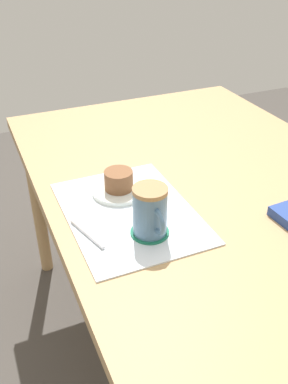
{
  "coord_description": "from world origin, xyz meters",
  "views": [
    {
      "loc": [
        0.87,
        -0.57,
        1.31
      ],
      "look_at": [
        0.06,
        -0.23,
        0.75
      ],
      "focal_mm": 40.0,
      "sensor_mm": 36.0,
      "label": 1
    }
  ],
  "objects_px": {
    "pastry_plate": "(119,190)",
    "pastry": "(119,180)",
    "dining_table": "(209,199)",
    "coffee_mug": "(150,211)"
  },
  "relations": [
    {
      "from": "pastry_plate",
      "to": "pastry",
      "type": "relative_size",
      "value": 1.9
    },
    {
      "from": "pastry_plate",
      "to": "pastry",
      "type": "distance_m",
      "value": 0.03
    },
    {
      "from": "dining_table",
      "to": "pastry_plate",
      "type": "distance_m",
      "value": 0.27
    },
    {
      "from": "dining_table",
      "to": "pastry",
      "type": "xyz_separation_m",
      "value": [
        -0.04,
        -0.26,
        0.1
      ]
    },
    {
      "from": "dining_table",
      "to": "coffee_mug",
      "type": "xyz_separation_m",
      "value": [
        0.16,
        -0.26,
        0.13
      ]
    },
    {
      "from": "pastry",
      "to": "coffee_mug",
      "type": "relative_size",
      "value": 0.64
    },
    {
      "from": "coffee_mug",
      "to": "pastry",
      "type": "bearing_deg",
      "value": -178.95
    },
    {
      "from": "dining_table",
      "to": "pastry_plate",
      "type": "height_order",
      "value": "pastry_plate"
    },
    {
      "from": "dining_table",
      "to": "pastry",
      "type": "relative_size",
      "value": 18.35
    },
    {
      "from": "pastry_plate",
      "to": "coffee_mug",
      "type": "xyz_separation_m",
      "value": [
        0.19,
        0.0,
        0.06
      ]
    }
  ]
}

